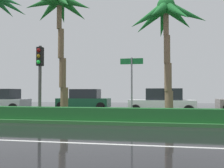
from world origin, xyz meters
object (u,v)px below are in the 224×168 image
(palm_tree_centre, at_px, (166,21))
(car_in_traffic_leading, at_px, (0,101))
(car_in_traffic_third, at_px, (162,102))
(palm_tree_centre_left, at_px, (60,13))
(traffic_signal_median_left, at_px, (40,68))
(street_name_sign, at_px, (132,80))
(car_in_traffic_second, at_px, (84,100))

(palm_tree_centre, height_order, car_in_traffic_leading, palm_tree_centre)
(palm_tree_centre, xyz_separation_m, car_in_traffic_third, (-0.18, 4.23, -4.25))
(palm_tree_centre_left, bearing_deg, car_in_traffic_leading, 145.25)
(palm_tree_centre_left, height_order, car_in_traffic_leading, palm_tree_centre_left)
(palm_tree_centre_left, distance_m, car_in_traffic_leading, 9.44)
(traffic_signal_median_left, bearing_deg, palm_tree_centre, 8.55)
(street_name_sign, bearing_deg, car_in_traffic_second, 120.42)
(car_in_traffic_third, bearing_deg, palm_tree_centre, 92.39)
(car_in_traffic_third, bearing_deg, palm_tree_centre_left, 38.66)
(palm_tree_centre, bearing_deg, street_name_sign, -151.95)
(traffic_signal_median_left, bearing_deg, car_in_traffic_second, 90.97)
(palm_tree_centre, xyz_separation_m, car_in_traffic_second, (-6.51, 7.37, -4.25))
(traffic_signal_median_left, height_order, street_name_sign, traffic_signal_median_left)
(palm_tree_centre_left, xyz_separation_m, car_in_traffic_leading, (-6.61, 4.58, -4.95))
(car_in_traffic_leading, height_order, car_in_traffic_second, same)
(palm_tree_centre, height_order, traffic_signal_median_left, palm_tree_centre)
(palm_tree_centre, distance_m, street_name_sign, 3.54)
(palm_tree_centre, bearing_deg, car_in_traffic_third, 92.39)
(palm_tree_centre_left, relative_size, street_name_sign, 2.30)
(car_in_traffic_leading, xyz_separation_m, car_in_traffic_third, (12.07, -0.21, 0.00))
(traffic_signal_median_left, xyz_separation_m, car_in_traffic_leading, (-5.88, 5.40, -1.88))
(palm_tree_centre, xyz_separation_m, traffic_signal_median_left, (-6.37, -0.96, -2.37))
(traffic_signal_median_left, bearing_deg, car_in_traffic_leading, 137.42)
(street_name_sign, bearing_deg, palm_tree_centre_left, 169.37)
(traffic_signal_median_left, xyz_separation_m, car_in_traffic_third, (6.19, 5.19, -1.88))
(palm_tree_centre_left, xyz_separation_m, traffic_signal_median_left, (-0.73, -0.82, -3.07))
(street_name_sign, relative_size, car_in_traffic_second, 0.70)
(street_name_sign, distance_m, car_in_traffic_second, 9.65)
(traffic_signal_median_left, distance_m, car_in_traffic_leading, 8.20)
(palm_tree_centre, bearing_deg, car_in_traffic_second, 131.46)
(palm_tree_centre_left, xyz_separation_m, car_in_traffic_third, (5.46, 4.37, -4.95))
(palm_tree_centre_left, relative_size, car_in_traffic_leading, 1.60)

